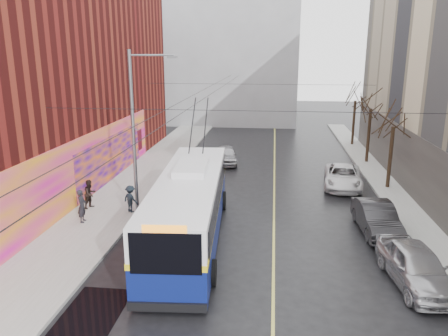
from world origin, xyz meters
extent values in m
plane|color=black|center=(0.00, 0.00, 0.00)|extent=(140.00, 140.00, 0.00)
cube|color=gray|center=(-8.00, 12.00, 0.07)|extent=(4.00, 60.00, 0.15)
cube|color=gray|center=(9.00, 12.00, 0.07)|extent=(2.00, 60.00, 0.15)
cube|color=#BFB74C|center=(1.50, 14.00, 0.00)|extent=(0.12, 50.00, 0.01)
cube|color=#581311|center=(-16.00, 14.00, 7.00)|extent=(12.00, 36.00, 14.00)
cube|color=#DF04A7|center=(-9.96, 10.00, 2.00)|extent=(0.08, 28.00, 4.00)
cube|color=#320596|center=(-9.92, 16.00, 1.60)|extent=(0.06, 12.00, 3.20)
cube|color=#4C4742|center=(9.97, 14.00, 2.00)|extent=(0.06, 36.00, 4.00)
cube|color=gray|center=(-6.00, 45.00, 9.00)|extent=(20.00, 12.00, 18.00)
cylinder|color=slate|center=(-6.30, 10.00, 4.50)|extent=(0.20, 0.20, 9.00)
cube|color=#510B19|center=(-5.95, 10.00, 4.20)|extent=(0.04, 0.60, 1.10)
cylinder|color=slate|center=(-5.10, 10.00, 8.70)|extent=(2.40, 0.10, 0.10)
cube|color=slate|center=(-4.00, 10.00, 8.60)|extent=(0.50, 0.22, 0.12)
cylinder|color=black|center=(-3.80, 15.00, 6.20)|extent=(0.02, 60.00, 0.02)
cylinder|color=black|center=(-2.80, 15.00, 6.20)|extent=(0.02, 60.00, 0.02)
cylinder|color=black|center=(0.00, 6.00, 6.40)|extent=(18.00, 0.02, 0.02)
cylinder|color=black|center=(0.00, 22.00, 6.40)|extent=(18.00, 0.02, 0.02)
cylinder|color=black|center=(9.00, 16.00, 2.10)|extent=(0.24, 0.24, 4.20)
cylinder|color=black|center=(9.00, 23.00, 2.24)|extent=(0.24, 0.24, 4.48)
cylinder|color=black|center=(9.00, 30.00, 2.18)|extent=(0.24, 0.24, 4.37)
cube|color=black|center=(-4.81, 0.08, 0.00)|extent=(2.02, 3.18, 0.01)
ellipsoid|color=slate|center=(-1.75, 8.03, 7.16)|extent=(0.44, 0.20, 0.12)
ellipsoid|color=slate|center=(-1.81, 10.00, 7.17)|extent=(0.44, 0.20, 0.12)
ellipsoid|color=slate|center=(-3.07, 11.16, 6.52)|extent=(0.44, 0.20, 0.12)
cube|color=#0B1556|center=(-2.56, 6.54, 1.01)|extent=(3.61, 12.96, 1.60)
cube|color=silver|center=(-2.56, 6.54, 2.51)|extent=(3.61, 12.96, 1.39)
cube|color=yellow|center=(-2.56, 6.54, 1.81)|extent=(3.66, 13.01, 0.23)
cube|color=black|center=(-2.14, 0.14, 2.35)|extent=(2.45, 0.20, 1.49)
cube|color=black|center=(-2.98, 12.94, 2.35)|extent=(2.45, 0.20, 1.28)
cube|color=black|center=(-3.97, 6.44, 2.40)|extent=(0.81, 11.72, 1.07)
cube|color=black|center=(-1.16, 6.63, 2.40)|extent=(0.81, 11.72, 1.07)
cube|color=silver|center=(-2.63, 7.60, 3.36)|extent=(1.70, 3.29, 0.32)
cube|color=black|center=(-2.14, 0.09, 0.37)|extent=(2.78, 0.31, 0.32)
cylinder|color=black|center=(-3.67, 2.19, 0.53)|extent=(0.39, 1.09, 1.07)
cylinder|color=black|center=(-0.90, 2.37, 0.53)|extent=(0.39, 1.09, 1.07)
cylinder|color=black|center=(-4.23, 10.71, 0.53)|extent=(0.39, 1.09, 1.07)
cylinder|color=black|center=(-1.46, 10.89, 0.53)|extent=(0.39, 1.09, 1.07)
cylinder|color=black|center=(-3.25, 11.31, 4.91)|extent=(0.31, 3.71, 2.62)
cylinder|color=black|center=(-2.50, 11.35, 4.91)|extent=(0.31, 3.71, 2.62)
imported|color=#B0B0B6|center=(7.00, 3.32, 0.80)|extent=(2.43, 4.89, 1.60)
imported|color=#28272A|center=(6.63, 8.48, 0.76)|extent=(1.85, 4.69, 1.52)
imported|color=silver|center=(6.08, 16.15, 0.72)|extent=(2.94, 5.43, 1.45)
imported|color=#A3A3A8|center=(-2.46, 21.67, 0.72)|extent=(2.27, 4.40, 1.43)
imported|color=black|center=(-8.57, 7.79, 1.03)|extent=(0.49, 0.68, 1.76)
imported|color=black|center=(-9.02, 9.90, 0.98)|extent=(0.89, 0.99, 1.66)
imported|color=black|center=(-6.50, 9.51, 0.92)|extent=(1.15, 0.97, 1.54)
camera|label=1|loc=(1.31, -12.85, 8.88)|focal=35.00mm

